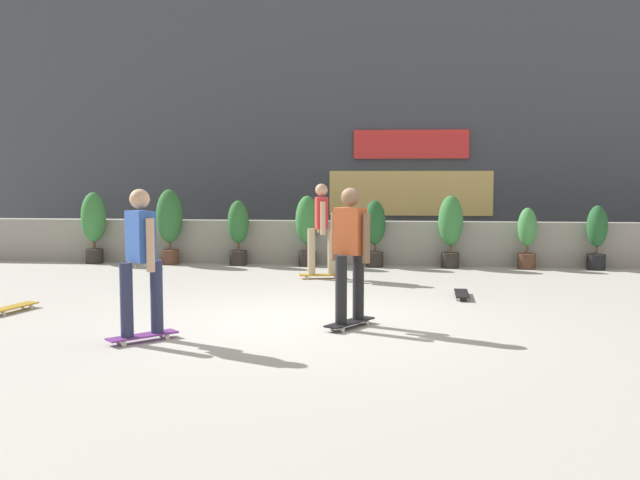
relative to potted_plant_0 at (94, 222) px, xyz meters
name	(u,v)px	position (x,y,z in m)	size (l,w,h in m)	color
ground_plane	(308,321)	(5.17, -5.55, -0.86)	(48.00, 48.00, 0.00)	#B2AFA8
planter_wall	(342,242)	(5.17, 0.45, -0.41)	(18.00, 0.40, 0.90)	gray
building_backdrop	(353,121)	(5.18, 4.45, 2.38)	(20.00, 2.08, 6.50)	#424751
potted_plant_0	(94,222)	(0.00, 0.00, 0.00)	(0.51, 0.51, 1.49)	#2D2823
potted_plant_1	(169,221)	(1.63, 0.00, 0.05)	(0.54, 0.54, 1.55)	brown
potted_plant_2	(238,229)	(3.08, 0.00, -0.12)	(0.43, 0.43, 1.33)	#2D2823
potted_plant_3	(307,226)	(4.51, 0.00, -0.04)	(0.48, 0.48, 1.43)	#2D2823
potted_plant_4	(375,230)	(5.87, 0.00, -0.11)	(0.43, 0.43, 1.34)	#2D2823
potted_plant_5	(451,226)	(7.38, 0.00, -0.03)	(0.49, 0.49, 1.44)	#2D2823
potted_plant_6	(527,236)	(8.87, 0.00, -0.22)	(0.37, 0.37, 1.21)	brown
potted_plant_7	(597,235)	(10.21, 0.00, -0.18)	(0.39, 0.39, 1.26)	black
skater_foreground	(350,251)	(5.72, -5.87, 0.08)	(0.59, 0.79, 1.70)	black
skater_mid_plaza	(141,257)	(3.47, -6.84, 0.08)	(0.70, 0.71, 1.70)	#72338C
skater_far_right	(321,226)	(4.97, -1.76, 0.08)	(0.82, 0.55, 1.70)	#BF8C26
skateboard_near_camera	(13,307)	(1.12, -5.32, -0.80)	(0.38, 0.82, 0.08)	#BF8C26
skateboard_aside	(462,294)	(7.28, -3.57, -0.80)	(0.24, 0.81, 0.08)	black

